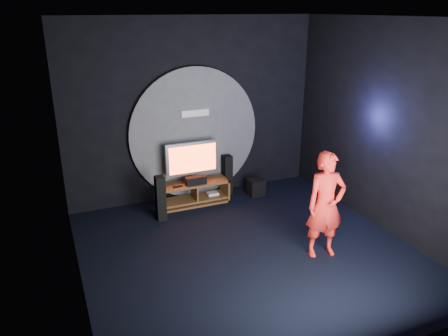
# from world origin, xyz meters

# --- Properties ---
(floor) EXTENTS (5.00, 5.00, 0.00)m
(floor) POSITION_xyz_m (0.00, 0.00, 0.00)
(floor) COLOR black
(floor) RESTS_ON ground
(back_wall) EXTENTS (5.00, 0.04, 3.50)m
(back_wall) POSITION_xyz_m (0.00, 2.50, 1.75)
(back_wall) COLOR black
(back_wall) RESTS_ON ground
(front_wall) EXTENTS (5.00, 0.04, 3.50)m
(front_wall) POSITION_xyz_m (0.00, -2.50, 1.75)
(front_wall) COLOR black
(front_wall) RESTS_ON ground
(left_wall) EXTENTS (0.04, 5.00, 3.50)m
(left_wall) POSITION_xyz_m (-2.50, 0.00, 1.75)
(left_wall) COLOR black
(left_wall) RESTS_ON ground
(right_wall) EXTENTS (0.04, 5.00, 3.50)m
(right_wall) POSITION_xyz_m (2.50, 0.00, 1.75)
(right_wall) COLOR black
(right_wall) RESTS_ON ground
(ceiling) EXTENTS (5.00, 5.00, 0.01)m
(ceiling) POSITION_xyz_m (0.00, 0.00, 3.50)
(ceiling) COLOR black
(ceiling) RESTS_ON back_wall
(wall_disc_panel) EXTENTS (2.60, 0.11, 2.60)m
(wall_disc_panel) POSITION_xyz_m (0.00, 2.44, 1.30)
(wall_disc_panel) COLOR #515156
(wall_disc_panel) RESTS_ON ground
(media_console) EXTENTS (1.33, 0.45, 0.45)m
(media_console) POSITION_xyz_m (-0.17, 2.05, 0.20)
(media_console) COLOR brown
(media_console) RESTS_ON ground
(tv) EXTENTS (1.05, 0.22, 0.79)m
(tv) POSITION_xyz_m (-0.17, 2.12, 0.88)
(tv) COLOR #A4A4AB
(tv) RESTS_ON media_console
(center_speaker) EXTENTS (0.40, 0.15, 0.15)m
(center_speaker) POSITION_xyz_m (-0.17, 1.95, 0.53)
(center_speaker) COLOR black
(center_speaker) RESTS_ON media_console
(remote) EXTENTS (0.18, 0.05, 0.02)m
(remote) POSITION_xyz_m (-0.54, 1.93, 0.46)
(remote) COLOR black
(remote) RESTS_ON media_console
(tower_speaker_left) EXTENTS (0.17, 0.18, 0.83)m
(tower_speaker_left) POSITION_xyz_m (-0.95, 1.64, 0.41)
(tower_speaker_left) COLOR black
(tower_speaker_left) RESTS_ON ground
(tower_speaker_right) EXTENTS (0.17, 0.18, 0.83)m
(tower_speaker_right) POSITION_xyz_m (0.61, 2.23, 0.41)
(tower_speaker_right) COLOR black
(tower_speaker_right) RESTS_ON ground
(subwoofer) EXTENTS (0.31, 0.31, 0.34)m
(subwoofer) POSITION_xyz_m (1.12, 1.96, 0.17)
(subwoofer) COLOR black
(subwoofer) RESTS_ON ground
(player) EXTENTS (0.67, 0.50, 1.66)m
(player) POSITION_xyz_m (1.04, -0.49, 0.83)
(player) COLOR red
(player) RESTS_ON ground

